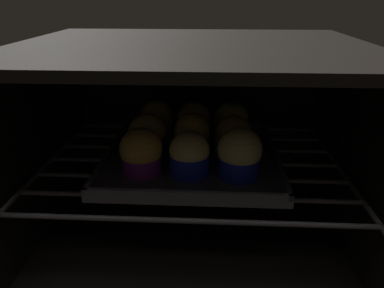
# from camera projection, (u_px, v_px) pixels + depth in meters

# --- Properties ---
(oven_cavity) EXTENTS (0.59, 0.47, 0.37)m
(oven_cavity) POSITION_uv_depth(u_px,v_px,m) (193.00, 137.00, 0.71)
(oven_cavity) COLOR black
(oven_cavity) RESTS_ON ground
(oven_rack) EXTENTS (0.55, 0.42, 0.01)m
(oven_rack) POSITION_uv_depth(u_px,v_px,m) (192.00, 162.00, 0.69)
(oven_rack) COLOR #4C494C
(oven_rack) RESTS_ON oven_cavity
(baking_tray) EXTENTS (0.31, 0.31, 0.02)m
(baking_tray) POSITION_uv_depth(u_px,v_px,m) (192.00, 157.00, 0.68)
(baking_tray) COLOR #4C4C51
(baking_tray) RESTS_ON oven_rack
(muffin_row0_col0) EXTENTS (0.07, 0.07, 0.08)m
(muffin_row0_col0) POSITION_uv_depth(u_px,v_px,m) (141.00, 153.00, 0.60)
(muffin_row0_col0) COLOR #7A238C
(muffin_row0_col0) RESTS_ON baking_tray
(muffin_row0_col1) EXTENTS (0.07, 0.07, 0.08)m
(muffin_row0_col1) POSITION_uv_depth(u_px,v_px,m) (187.00, 155.00, 0.59)
(muffin_row0_col1) COLOR #1928B7
(muffin_row0_col1) RESTS_ON baking_tray
(muffin_row0_col2) EXTENTS (0.07, 0.07, 0.08)m
(muffin_row0_col2) POSITION_uv_depth(u_px,v_px,m) (240.00, 154.00, 0.59)
(muffin_row0_col2) COLOR #1928B7
(muffin_row0_col2) RESTS_ON baking_tray
(muffin_row1_col0) EXTENTS (0.07, 0.07, 0.08)m
(muffin_row1_col0) POSITION_uv_depth(u_px,v_px,m) (148.00, 136.00, 0.67)
(muffin_row1_col0) COLOR #1928B7
(muffin_row1_col0) RESTS_ON baking_tray
(muffin_row1_col1) EXTENTS (0.07, 0.07, 0.08)m
(muffin_row1_col1) POSITION_uv_depth(u_px,v_px,m) (192.00, 136.00, 0.66)
(muffin_row1_col1) COLOR #0C8C84
(muffin_row1_col1) RESTS_ON baking_tray
(muffin_row1_col2) EXTENTS (0.07, 0.07, 0.08)m
(muffin_row1_col2) POSITION_uv_depth(u_px,v_px,m) (233.00, 138.00, 0.66)
(muffin_row1_col2) COLOR silver
(muffin_row1_col2) RESTS_ON baking_tray
(muffin_row2_col0) EXTENTS (0.07, 0.07, 0.08)m
(muffin_row2_col0) POSITION_uv_depth(u_px,v_px,m) (157.00, 121.00, 0.74)
(muffin_row2_col0) COLOR silver
(muffin_row2_col0) RESTS_ON baking_tray
(muffin_row2_col1) EXTENTS (0.07, 0.07, 0.08)m
(muffin_row2_col1) POSITION_uv_depth(u_px,v_px,m) (193.00, 123.00, 0.73)
(muffin_row2_col1) COLOR #1928B7
(muffin_row2_col1) RESTS_ON baking_tray
(muffin_row2_col2) EXTENTS (0.07, 0.07, 0.08)m
(muffin_row2_col2) POSITION_uv_depth(u_px,v_px,m) (231.00, 123.00, 0.73)
(muffin_row2_col2) COLOR #7A238C
(muffin_row2_col2) RESTS_ON baking_tray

